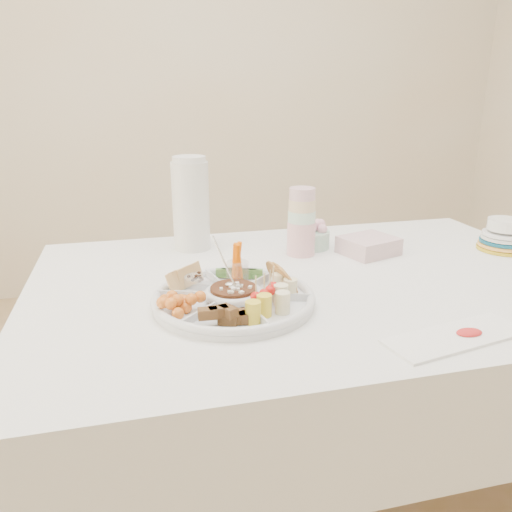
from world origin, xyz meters
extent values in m
plane|color=tan|center=(0.00, 0.00, 0.00)|extent=(4.00, 4.00, 0.00)
cube|color=beige|center=(0.00, 2.00, 1.35)|extent=(4.00, 0.02, 2.70)
cube|color=white|center=(0.00, 0.00, 0.38)|extent=(1.52, 1.02, 0.76)
cylinder|color=silver|center=(-0.25, -0.12, 0.78)|extent=(0.48, 0.48, 0.04)
cylinder|color=black|center=(-0.25, -0.12, 0.79)|extent=(0.14, 0.14, 0.04)
cylinder|color=silver|center=(0.03, 0.21, 0.88)|extent=(0.10, 0.10, 0.24)
cylinder|color=silver|center=(-0.29, 0.36, 0.91)|extent=(0.14, 0.14, 0.30)
cylinder|color=#A7E0C6|center=(0.09, 0.27, 0.80)|extent=(0.12, 0.12, 0.08)
cube|color=beige|center=(0.24, 0.17, 0.78)|extent=(0.19, 0.18, 0.05)
cylinder|color=gold|center=(0.67, 0.10, 0.81)|extent=(0.19, 0.19, 0.10)
cube|color=white|center=(0.16, -0.40, 0.76)|extent=(0.33, 0.16, 0.01)
camera|label=1|loc=(-0.47, -1.19, 1.24)|focal=35.00mm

